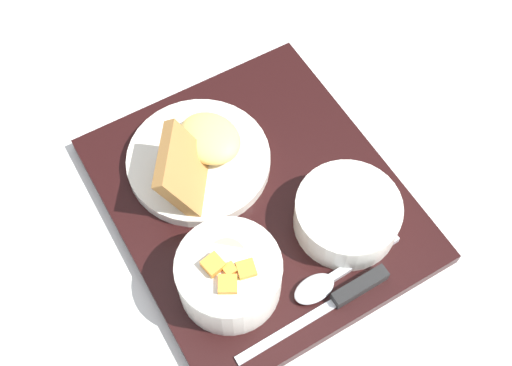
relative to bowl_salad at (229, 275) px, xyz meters
The scene contains 7 objects.
ground_plane 0.13m from the bowl_salad, 41.98° to the right, with size 4.00×4.00×0.00m, color silver.
serving_tray 0.13m from the bowl_salad, 41.98° to the right, with size 0.39×0.34×0.02m.
bowl_salad is the anchor object (origin of this frame).
bowl_soup 0.16m from the bowl_salad, 87.55° to the right, with size 0.12×0.12×0.05m.
plate_main 0.17m from the bowl_salad, 13.73° to the right, with size 0.18×0.18×0.09m.
knife 0.13m from the bowl_salad, 123.45° to the right, with size 0.02×0.19×0.02m.
spoon 0.11m from the bowl_salad, 116.00° to the right, with size 0.03×0.15×0.01m.
Camera 1 is at (-0.33, 0.18, 0.70)m, focal length 45.00 mm.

